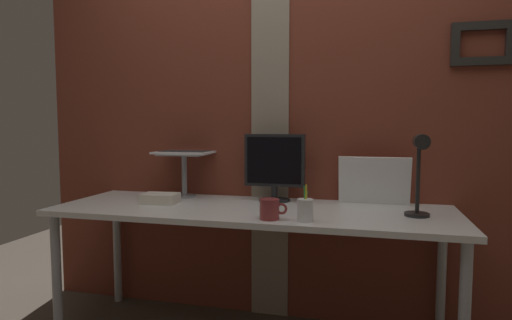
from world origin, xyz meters
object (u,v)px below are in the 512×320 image
object	(u,v)px
whiteboard_panel	(374,181)
coffee_mug	(270,209)
monitor	(274,164)
laptop	(189,143)
pen_cup	(305,210)
desk_lamp	(420,166)

from	to	relation	value
whiteboard_panel	coffee_mug	size ratio (longest dim) A/B	2.95
monitor	laptop	xyz separation A→B (m)	(-0.57, 0.08, 0.12)
monitor	whiteboard_panel	world-z (taller)	monitor
laptop	monitor	bearing A→B (deg)	-8.10
monitor	whiteboard_panel	distance (m)	0.57
whiteboard_panel	pen_cup	bearing A→B (deg)	-121.16
monitor	coffee_mug	xyz separation A→B (m)	(0.08, -0.48, -0.17)
laptop	whiteboard_panel	size ratio (longest dim) A/B	0.86
whiteboard_panel	coffee_mug	xyz separation A→B (m)	(-0.48, -0.52, -0.08)
desk_lamp	pen_cup	bearing A→B (deg)	-158.94
pen_cup	monitor	bearing A→B (deg)	117.43
whiteboard_panel	pen_cup	world-z (taller)	whiteboard_panel
desk_lamp	whiteboard_panel	bearing A→B (deg)	122.29
laptop	coffee_mug	size ratio (longest dim) A/B	2.54
whiteboard_panel	desk_lamp	xyz separation A→B (m)	(0.20, -0.32, 0.12)
whiteboard_panel	pen_cup	size ratio (longest dim) A/B	2.26
laptop	coffee_mug	xyz separation A→B (m)	(0.65, -0.56, -0.28)
monitor	desk_lamp	world-z (taller)	desk_lamp
laptop	whiteboard_panel	bearing A→B (deg)	-2.24
monitor	laptop	world-z (taller)	laptop
desk_lamp	pen_cup	distance (m)	0.58
pen_cup	coffee_mug	size ratio (longest dim) A/B	1.30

